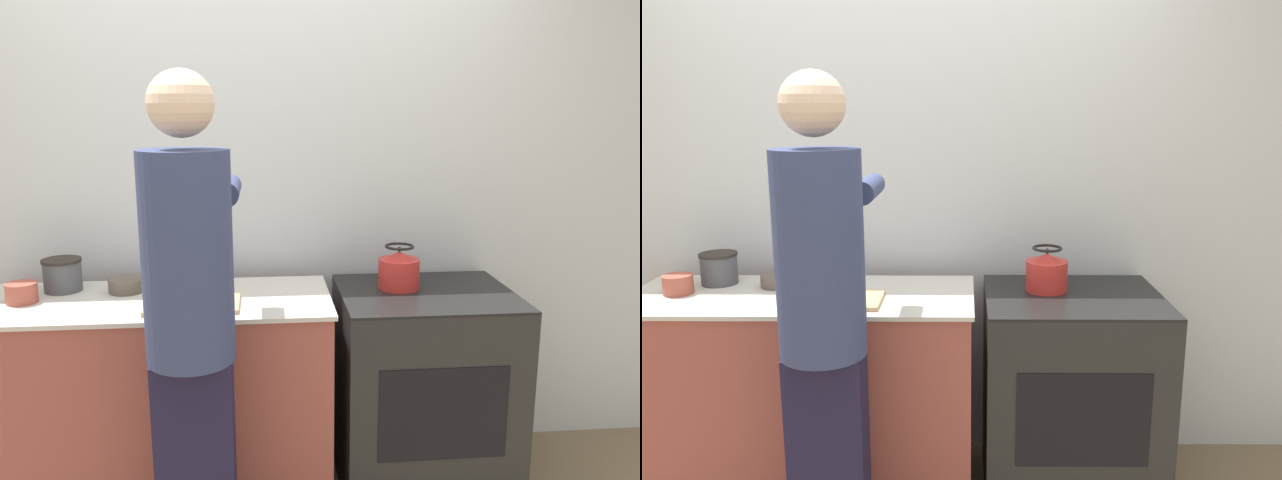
% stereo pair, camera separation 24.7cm
% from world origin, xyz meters
% --- Properties ---
extents(wall_back, '(8.00, 0.05, 2.60)m').
position_xyz_m(wall_back, '(0.00, 0.70, 1.30)').
color(wall_back, silver).
rests_on(wall_back, ground_plane).
extents(counter, '(1.45, 0.59, 0.91)m').
position_xyz_m(counter, '(-0.40, 0.28, 0.46)').
color(counter, '#9E4C42').
rests_on(counter, ground_plane).
extents(oven, '(0.75, 0.63, 0.90)m').
position_xyz_m(oven, '(0.74, 0.32, 0.45)').
color(oven, black).
rests_on(oven, ground_plane).
extents(person, '(0.34, 0.58, 1.80)m').
position_xyz_m(person, '(-0.20, -0.19, 0.99)').
color(person, '#1D1936').
rests_on(person, ground_plane).
extents(cutting_board, '(0.36, 0.24, 0.02)m').
position_xyz_m(cutting_board, '(-0.23, 0.17, 0.92)').
color(cutting_board, tan).
rests_on(cutting_board, counter).
extents(knife, '(0.25, 0.05, 0.01)m').
position_xyz_m(knife, '(-0.29, 0.14, 0.93)').
color(knife, silver).
rests_on(knife, cutting_board).
extents(kettle, '(0.18, 0.18, 0.19)m').
position_xyz_m(kettle, '(0.64, 0.38, 0.98)').
color(kettle, red).
rests_on(kettle, oven).
extents(bowl_prep, '(0.15, 0.15, 0.06)m').
position_xyz_m(bowl_prep, '(-0.53, 0.40, 0.94)').
color(bowl_prep, brown).
rests_on(bowl_prep, counter).
extents(bowl_mixing, '(0.12, 0.12, 0.08)m').
position_xyz_m(bowl_mixing, '(-0.92, 0.28, 0.95)').
color(bowl_mixing, '#9E4738').
rests_on(bowl_mixing, counter).
extents(canister_jar, '(0.16, 0.16, 0.14)m').
position_xyz_m(canister_jar, '(-0.80, 0.43, 0.98)').
color(canister_jar, '#4C4C51').
rests_on(canister_jar, counter).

